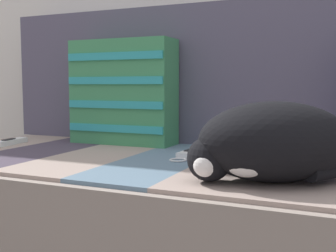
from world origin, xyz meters
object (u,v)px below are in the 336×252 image
at_px(couch, 205,219).
at_px(sleeping_cat, 269,144).
at_px(game_remote_far, 191,153).
at_px(throw_pillow_striped, 123,92).
at_px(game_remote_near, 9,142).

distance_m(couch, sleeping_cat, 0.41).
distance_m(sleeping_cat, game_remote_far, 0.38).
bearing_deg(couch, game_remote_far, 150.61).
height_order(couch, sleeping_cat, sleeping_cat).
bearing_deg(throw_pillow_striped, sleeping_cat, -34.54).
height_order(sleeping_cat, game_remote_near, sleeping_cat).
distance_m(couch, throw_pillow_striped, 0.57).
distance_m(throw_pillow_striped, sleeping_cat, 0.74).
relative_size(couch, game_remote_far, 9.26).
bearing_deg(game_remote_far, sleeping_cat, -42.06).
xyz_separation_m(throw_pillow_striped, game_remote_far, (0.33, -0.17, -0.18)).
height_order(throw_pillow_striped, game_remote_near, throw_pillow_striped).
bearing_deg(couch, sleeping_cat, -44.73).
relative_size(throw_pillow_striped, sleeping_cat, 0.96).
distance_m(throw_pillow_striped, game_remote_near, 0.45).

